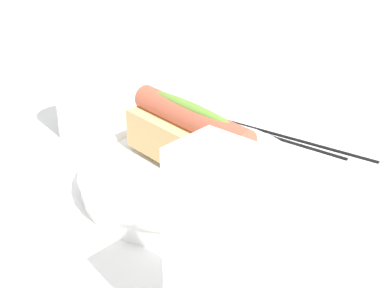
% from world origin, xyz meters
% --- Properties ---
extents(ground_plane, '(2.40, 2.40, 0.00)m').
position_xyz_m(ground_plane, '(0.00, 0.00, 0.00)').
color(ground_plane, white).
extents(serving_bowl, '(0.23, 0.23, 0.03)m').
position_xyz_m(serving_bowl, '(0.03, -0.00, 0.02)').
color(serving_bowl, white).
rests_on(serving_bowl, ground_plane).
extents(hotdog_front, '(0.16, 0.07, 0.06)m').
position_xyz_m(hotdog_front, '(0.03, -0.00, 0.06)').
color(hotdog_front, '#DBB270').
rests_on(hotdog_front, serving_bowl).
extents(water_glass, '(0.07, 0.07, 0.09)m').
position_xyz_m(water_glass, '(0.21, -0.02, 0.04)').
color(water_glass, white).
rests_on(water_glass, ground_plane).
extents(napkin_box, '(0.11, 0.04, 0.15)m').
position_xyz_m(napkin_box, '(-0.16, 0.15, 0.07)').
color(napkin_box, white).
rests_on(napkin_box, ground_plane).
extents(chopstick_near, '(0.22, 0.02, 0.01)m').
position_xyz_m(chopstick_near, '(0.05, -0.15, 0.00)').
color(chopstick_near, black).
rests_on(chopstick_near, ground_plane).
extents(chopstick_far, '(0.22, 0.03, 0.01)m').
position_xyz_m(chopstick_far, '(0.02, -0.16, 0.00)').
color(chopstick_far, black).
rests_on(chopstick_far, ground_plane).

